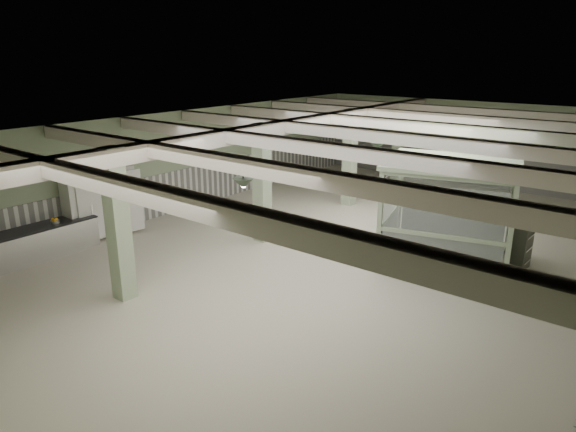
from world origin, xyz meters
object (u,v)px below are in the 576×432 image
Objects in this scene: walkin_cooler at (101,205)px; guard_booth at (450,195)px; prep_counter at (2,252)px; filing_cabinet at (520,242)px.

guard_booth is at bearing 28.26° from walkin_cooler.
prep_counter is 2.33× the size of walkin_cooler.
walkin_cooler is 10.41m from guard_booth.
filing_cabinet is (10.87, 8.62, 0.27)m from prep_counter.
filing_cabinet is at bearing 2.99° from guard_booth.
walkin_cooler is 12.26m from filing_cabinet.
walkin_cooler is at bearing -166.59° from guard_booth.
guard_booth is 2.21m from filing_cabinet.
walkin_cooler is (-0.08, 3.12, 0.58)m from prep_counter.
prep_counter is at bearing -138.55° from filing_cabinet.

